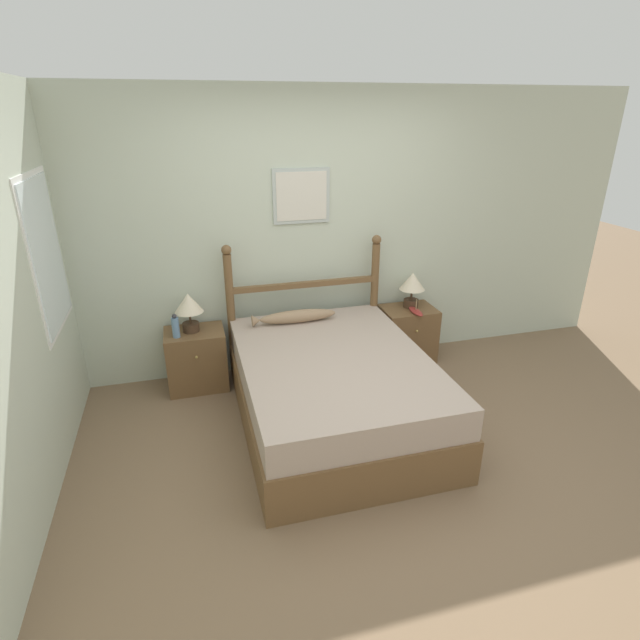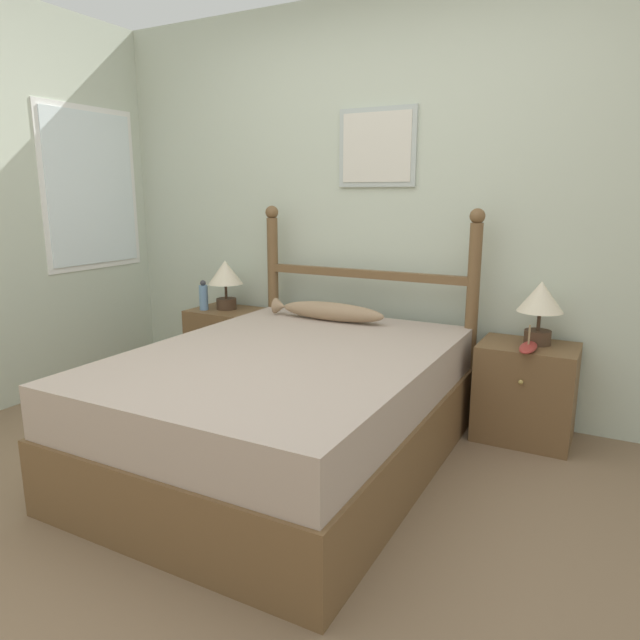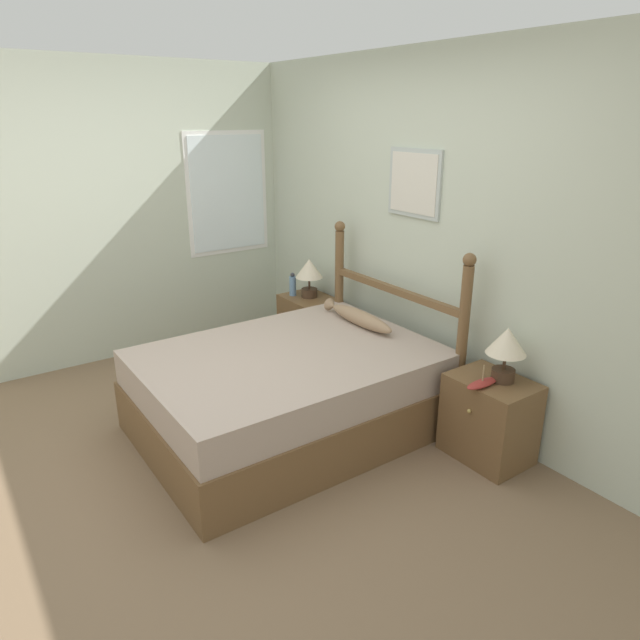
{
  "view_description": "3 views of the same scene",
  "coord_description": "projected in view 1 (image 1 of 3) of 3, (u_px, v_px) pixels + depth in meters",
  "views": [
    {
      "loc": [
        -1.12,
        -2.66,
        2.34
      ],
      "look_at": [
        -0.14,
        0.91,
        0.78
      ],
      "focal_mm": 28.0,
      "sensor_mm": 36.0,
      "label": 1
    },
    {
      "loc": [
        1.33,
        -1.73,
        1.36
      ],
      "look_at": [
        -0.09,
        0.92,
        0.69
      ],
      "focal_mm": 32.0,
      "sensor_mm": 36.0,
      "label": 2
    },
    {
      "loc": [
        2.92,
        -1.25,
        2.11
      ],
      "look_at": [
        -0.19,
        0.93,
        0.73
      ],
      "focal_mm": 32.0,
      "sensor_mm": 36.0,
      "label": 3
    }
  ],
  "objects": [
    {
      "name": "bed",
      "position": [
        334.0,
        390.0,
        3.95
      ],
      "size": [
        1.45,
        1.96,
        0.59
      ],
      "color": "brown",
      "rests_on": "ground_plane"
    },
    {
      "name": "ground_plane",
      "position": [
        373.0,
        466.0,
        3.55
      ],
      "size": [
        16.0,
        16.0,
        0.0
      ],
      "primitive_type": "plane",
      "color": "#7A6047"
    },
    {
      "name": "nightstand_right",
      "position": [
        407.0,
        334.0,
        4.98
      ],
      "size": [
        0.52,
        0.41,
        0.55
      ],
      "color": "brown",
      "rests_on": "ground_plane"
    },
    {
      "name": "fish_pillow",
      "position": [
        295.0,
        317.0,
        4.42
      ],
      "size": [
        0.75,
        0.12,
        0.11
      ],
      "color": "#997A5B",
      "rests_on": "bed"
    },
    {
      "name": "bottle",
      "position": [
        176.0,
        327.0,
        4.22
      ],
      "size": [
        0.06,
        0.06,
        0.21
      ],
      "color": "#668CB2",
      "rests_on": "nightstand_left"
    },
    {
      "name": "headboard",
      "position": [
        305.0,
        301.0,
        4.63
      ],
      "size": [
        1.46,
        0.09,
        1.28
      ],
      "color": "brown",
      "rests_on": "ground_plane"
    },
    {
      "name": "table_lamp_left",
      "position": [
        189.0,
        306.0,
        4.29
      ],
      "size": [
        0.25,
        0.25,
        0.35
      ],
      "color": "#422D1E",
      "rests_on": "nightstand_left"
    },
    {
      "name": "model_boat",
      "position": [
        416.0,
        311.0,
        4.76
      ],
      "size": [
        0.08,
        0.26,
        0.14
      ],
      "color": "maroon",
      "rests_on": "nightstand_right"
    },
    {
      "name": "nightstand_left",
      "position": [
        197.0,
        359.0,
        4.48
      ],
      "size": [
        0.52,
        0.41,
        0.55
      ],
      "color": "brown",
      "rests_on": "ground_plane"
    },
    {
      "name": "table_lamp_right",
      "position": [
        412.0,
        284.0,
        4.82
      ],
      "size": [
        0.25,
        0.25,
        0.35
      ],
      "color": "#422D1E",
      "rests_on": "nightstand_right"
    },
    {
      "name": "wall_back",
      "position": [
        311.0,
        235.0,
        4.59
      ],
      "size": [
        6.4,
        0.08,
        2.55
      ],
      "color": "beige",
      "rests_on": "ground_plane"
    }
  ]
}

